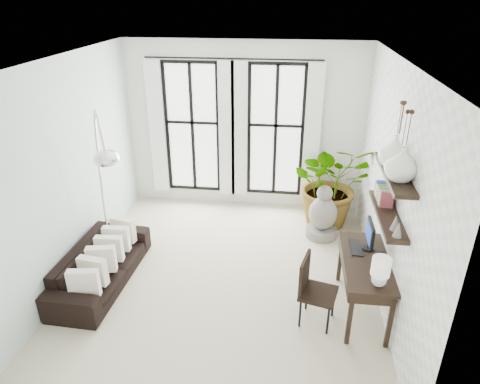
% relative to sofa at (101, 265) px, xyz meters
% --- Properties ---
extents(floor, '(5.00, 5.00, 0.00)m').
position_rel_sofa_xyz_m(floor, '(1.80, 0.37, -0.30)').
color(floor, beige).
rests_on(floor, ground).
extents(ceiling, '(5.00, 5.00, 0.00)m').
position_rel_sofa_xyz_m(ceiling, '(1.80, 0.37, 2.90)').
color(ceiling, white).
rests_on(ceiling, wall_back).
extents(wall_left, '(0.00, 5.00, 5.00)m').
position_rel_sofa_xyz_m(wall_left, '(-0.45, 0.37, 1.30)').
color(wall_left, silver).
rests_on(wall_left, floor).
extents(wall_right, '(0.00, 5.00, 5.00)m').
position_rel_sofa_xyz_m(wall_right, '(4.05, 0.37, 1.30)').
color(wall_right, white).
rests_on(wall_right, floor).
extents(wall_back, '(4.50, 0.00, 4.50)m').
position_rel_sofa_xyz_m(wall_back, '(1.80, 2.87, 1.30)').
color(wall_back, white).
rests_on(wall_back, floor).
extents(windows, '(3.26, 0.13, 2.65)m').
position_rel_sofa_xyz_m(windows, '(1.60, 2.80, 1.26)').
color(windows, white).
rests_on(windows, wall_back).
extents(wall_shelves, '(0.25, 1.30, 0.60)m').
position_rel_sofa_xyz_m(wall_shelves, '(3.91, -0.14, 1.43)').
color(wall_shelves, black).
rests_on(wall_shelves, wall_right).
extents(sofa, '(0.87, 2.05, 0.59)m').
position_rel_sofa_xyz_m(sofa, '(0.00, 0.00, 0.00)').
color(sofa, black).
rests_on(sofa, floor).
extents(throw_pillows, '(0.40, 1.52, 0.40)m').
position_rel_sofa_xyz_m(throw_pillows, '(0.10, -0.00, 0.20)').
color(throw_pillows, silver).
rests_on(throw_pillows, sofa).
extents(plant, '(1.68, 1.53, 1.63)m').
position_rel_sofa_xyz_m(plant, '(3.47, 2.23, 0.52)').
color(plant, '#2D7228').
rests_on(plant, floor).
extents(desk, '(0.59, 1.39, 1.21)m').
position_rel_sofa_xyz_m(desk, '(3.74, -0.22, 0.46)').
color(desk, black).
rests_on(desk, floor).
extents(desk_chair, '(0.55, 0.55, 0.95)m').
position_rel_sofa_xyz_m(desk_chair, '(3.07, -0.44, 0.25)').
color(desk_chair, black).
rests_on(desk_chair, floor).
extents(arc_lamp, '(0.76, 0.89, 2.56)m').
position_rel_sofa_xyz_m(arc_lamp, '(0.11, 0.31, 1.62)').
color(arc_lamp, silver).
rests_on(arc_lamp, floor).
extents(buddha, '(0.55, 0.55, 0.98)m').
position_rel_sofa_xyz_m(buddha, '(3.32, 1.73, 0.12)').
color(buddha, gray).
rests_on(buddha, floor).
extents(vase_a, '(0.37, 0.37, 0.38)m').
position_rel_sofa_xyz_m(vase_a, '(3.91, -0.43, 1.97)').
color(vase_a, white).
rests_on(vase_a, shelf_upper).
extents(vase_b, '(0.37, 0.37, 0.38)m').
position_rel_sofa_xyz_m(vase_b, '(3.91, -0.03, 1.97)').
color(vase_b, white).
rests_on(vase_b, shelf_upper).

